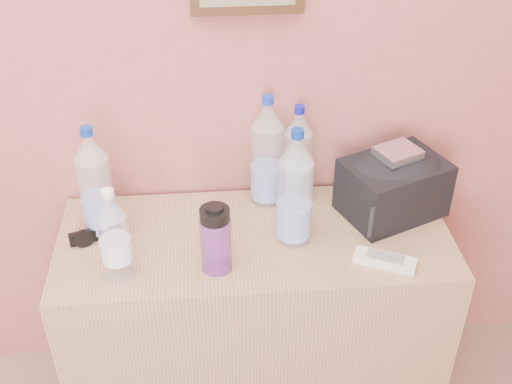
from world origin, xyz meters
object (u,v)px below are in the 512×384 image
pet_large_a (96,188)px  sunglasses (95,234)px  pet_large_d (295,193)px  pet_large_b (267,156)px  toiletry_bag (393,184)px  pet_large_c (297,159)px  ac_remote (385,260)px  foil_packet (398,153)px  pet_small (115,239)px  nalgene_bottle (216,238)px  dresser (255,323)px

pet_large_a → sunglasses: (-0.02, -0.04, -0.13)m
pet_large_d → sunglasses: (-0.56, 0.04, -0.14)m
pet_large_b → toiletry_bag: bearing=-14.5°
pet_large_c → ac_remote: size_ratio=1.89×
ac_remote → foil_packet: size_ratio=1.44×
sunglasses → foil_packet: (0.87, 0.06, 0.19)m
pet_large_a → pet_large_d: bearing=-8.3°
pet_large_c → pet_small: (-0.51, -0.31, -0.02)m
nalgene_bottle → sunglasses: size_ratio=1.36×
pet_large_d → pet_large_c: bearing=80.0°
pet_small → ac_remote: pet_small is taller
pet_large_d → foil_packet: (0.31, 0.10, 0.05)m
pet_large_b → pet_large_c: bearing=1.4°
pet_large_b → pet_large_d: size_ratio=1.00×
pet_large_c → pet_small: 0.60m
pet_small → toiletry_bag: size_ratio=0.95×
dresser → pet_small: (-0.37, -0.12, 0.47)m
nalgene_bottle → toiletry_bag: bearing=21.6°
pet_large_b → nalgene_bottle: 0.35m
pet_large_d → pet_small: pet_large_d is taller
pet_large_c → pet_small: bearing=-149.1°
ac_remote → toiletry_bag: size_ratio=0.59×
dresser → toiletry_bag: (0.42, 0.09, 0.45)m
pet_large_a → dresser: bearing=-8.4°
pet_large_d → foil_packet: size_ratio=3.04×
pet_large_c → ac_remote: bearing=-59.2°
pet_large_a → pet_small: bearing=-70.9°
dresser → toiletry_bag: bearing=11.9°
pet_large_c → pet_large_d: size_ratio=0.89×
foil_packet → pet_large_d: bearing=-161.4°
pet_large_b → sunglasses: size_ratio=2.38×
pet_large_a → ac_remote: bearing=-15.2°
pet_large_d → ac_remote: pet_large_d is taller
ac_remote → pet_small: bearing=-156.7°
nalgene_bottle → ac_remote: (0.45, -0.02, -0.09)m
pet_small → foil_packet: size_ratio=2.32×
pet_small → sunglasses: pet_small is taller
pet_large_c → sunglasses: size_ratio=2.13×
toiletry_bag → foil_packet: size_ratio=2.45×
pet_large_a → pet_large_d: pet_large_d is taller
pet_large_c → pet_large_d: pet_large_d is taller
dresser → pet_large_b: 0.54m
pet_large_d → foil_packet: bearing=18.6°
dresser → pet_large_c: pet_large_c is taller
pet_large_d → sunglasses: size_ratio=2.39×
pet_large_b → pet_small: size_ratio=1.31×
ac_remote → foil_packet: foil_packet is taller
sunglasses → toiletry_bag: size_ratio=0.52×
pet_large_b → ac_remote: bearing=-48.7°
pet_small → nalgene_bottle: size_ratio=1.33×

